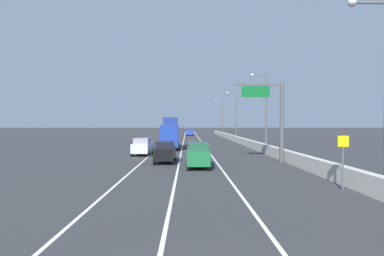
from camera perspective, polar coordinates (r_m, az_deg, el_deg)
name	(u,v)px	position (r m, az deg, el deg)	size (l,w,h in m)	color
ground_plane	(193,139)	(68.76, 0.17, -2.11)	(320.00, 320.00, 0.00)	#2D2D30
lane_stripe_left	(165,142)	(59.92, -4.95, -2.57)	(0.16, 130.00, 0.00)	silver
lane_stripe_center	(183,142)	(59.77, -1.59, -2.57)	(0.16, 130.00, 0.00)	silver
lane_stripe_right	(202,142)	(59.83, 1.76, -2.57)	(0.16, 130.00, 0.00)	silver
jersey_barrier_right	(252,144)	(45.74, 11.06, -3.00)	(0.60, 120.00, 1.10)	#B2ADA3
overhead_sign_gantry	(274,112)	(29.91, 14.85, 2.90)	(4.68, 0.36, 7.50)	#47474C
speed_advisory_sign	(343,158)	(18.95, 26.02, -5.02)	(0.60, 0.11, 3.00)	#4C4C51
lamp_post_right_near	(382,83)	(18.47, 31.55, 7.12)	(2.14, 0.44, 9.98)	#4C4C51
lamp_post_right_second	(264,107)	(40.58, 13.16, 3.82)	(2.14, 0.44, 9.98)	#4C4C51
lamp_post_right_third	(235,113)	(63.92, 7.92, 2.79)	(2.14, 0.44, 9.98)	#4C4C51
lamp_post_right_fourth	(221,115)	(87.51, 5.45, 2.31)	(2.14, 0.44, 9.98)	#4C4C51
car_silver_0	(143,146)	(36.09, -9.05, -3.37)	(2.10, 4.67, 1.96)	#B7B7BC
car_blue_1	(190,132)	(88.58, -0.42, -0.77)	(1.99, 4.59, 1.98)	#1E389E
car_green_2	(198,155)	(25.72, 1.16, -4.97)	(1.91, 4.44, 2.10)	#196033
car_black_3	(165,152)	(29.04, -4.93, -4.40)	(1.89, 4.39, 1.99)	black
car_red_4	(168,133)	(81.48, -4.49, -0.95)	(1.94, 4.32, 1.93)	red
box_truck	(170,134)	(43.88, -4.05, -1.18)	(2.61, 8.16, 4.49)	navy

